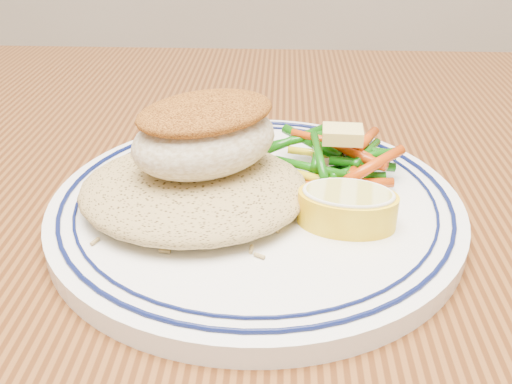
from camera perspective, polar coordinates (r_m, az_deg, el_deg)
The scene contains 7 objects.
dining_table at distance 0.45m, azimuth -3.66°, elevation -14.24°, with size 1.50×0.90×0.75m.
plate at distance 0.40m, azimuth -0.00°, elevation -1.31°, with size 0.29×0.29×0.02m.
rice_pilaf at distance 0.39m, azimuth -6.22°, elevation 0.71°, with size 0.16×0.14×0.03m, color #A48952.
fish_fillet at distance 0.38m, azimuth -5.10°, elevation 5.86°, with size 0.12×0.12×0.05m.
vegetable_pile at distance 0.43m, azimuth 8.32°, elevation 3.30°, with size 0.11×0.10×0.03m.
butter_pat at distance 0.42m, azimuth 8.65°, elevation 5.72°, with size 0.03×0.02×0.01m, color #ECD773.
lemon_wedge at distance 0.37m, azimuth 9.13°, elevation -1.41°, with size 0.07×0.07×0.02m.
Camera 1 is at (0.04, -0.32, 0.97)m, focal length 40.00 mm.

